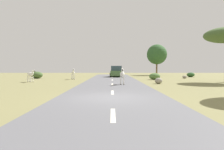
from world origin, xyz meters
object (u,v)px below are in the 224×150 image
zebra_0 (122,75)px  bush_3 (37,75)px  zebra_2 (31,75)px  bush_2 (191,75)px  bush_0 (155,76)px  car_0 (117,72)px  zebra_1 (73,73)px  rock_0 (159,81)px  rock_2 (185,77)px  tree_3 (157,54)px

zebra_0 → bush_3: (-11.53, 10.55, -0.47)m
zebra_2 → bush_2: zebra_2 is taller
zebra_2 → bush_0: bearing=142.8°
car_0 → zebra_2: bearing=-128.9°
zebra_1 → bush_0: (10.56, -0.66, -0.43)m
car_0 → zebra_0: bearing=-87.1°
rock_0 → bush_2: bearing=58.1°
bush_0 → zebra_0: bearing=-119.9°
zebra_1 → car_0: car_0 is taller
rock_2 → bush_3: bearing=-179.5°
bush_0 → bush_3: 16.28m
zebra_1 → rock_2: zebra_1 is taller
car_0 → bush_2: bearing=2.4°
car_0 → bush_3: car_0 is taller
tree_3 → bush_2: 9.16m
tree_3 → rock_2: bearing=-82.4°
zebra_1 → rock_2: bearing=171.3°
zebra_2 → rock_0: (13.26, -2.14, -0.53)m
tree_3 → zebra_1: bearing=-135.9°
car_0 → bush_0: (4.74, -6.63, -0.43)m
zebra_0 → car_0: (-0.20, 14.51, -0.10)m
bush_0 → bush_2: bush_0 is taller
zebra_1 → car_0: size_ratio=0.34×
car_0 → bush_0: 8.16m
zebra_0 → bush_0: 9.11m
rock_0 → rock_2: rock_0 is taller
tree_3 → rock_0: tree_3 is taller
zebra_0 → rock_2: bearing=-129.5°
zebra_1 → rock_0: bearing=127.1°
zebra_1 → car_0: bearing=-151.1°
rock_0 → rock_2: size_ratio=1.16×
tree_3 → bush_2: tree_3 is taller
zebra_1 → tree_3: 19.61m
zebra_1 → bush_0: zebra_1 is taller
bush_2 → rock_0: bush_2 is taller
bush_2 → bush_3: bearing=-170.2°
bush_0 → tree_3: bearing=76.7°
bush_0 → rock_2: 5.62m
bush_2 → rock_2: size_ratio=1.96×
zebra_0 → zebra_1: 10.46m
rock_2 → bush_2: bearing=58.6°
car_0 → rock_0: 13.55m
zebra_2 → bush_3: bearing=-128.7°
zebra_0 → bush_2: 18.70m
tree_3 → bush_3: tree_3 is taller
car_0 → bush_2: size_ratio=3.59×
zebra_0 → rock_2: size_ratio=2.57×
zebra_0 → bush_2: size_ratio=1.31×
car_0 → bush_3: (-11.32, -3.96, -0.36)m
zebra_1 → rock_2: 15.57m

